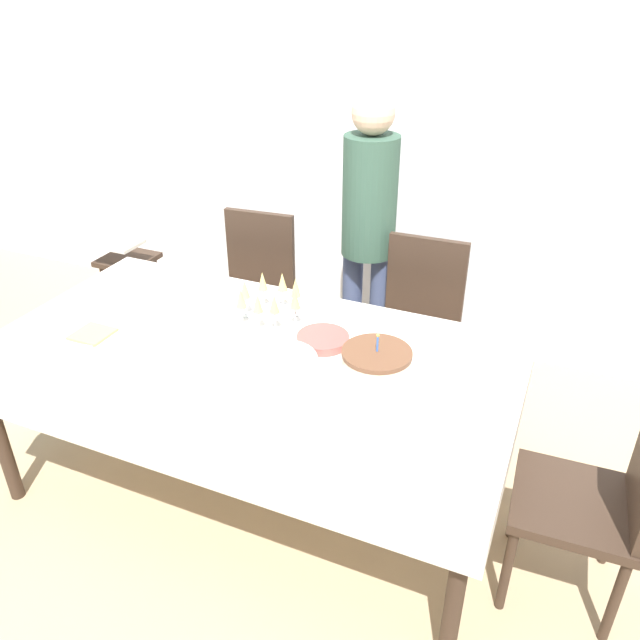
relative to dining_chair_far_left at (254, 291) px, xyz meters
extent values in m
plane|color=tan|center=(0.48, -0.88, -0.51)|extent=(12.00, 12.00, 0.00)
cube|color=silver|center=(0.48, 0.77, 0.84)|extent=(8.00, 0.05, 2.70)
cube|color=silver|center=(0.48, -0.88, 0.22)|extent=(2.08, 1.08, 0.03)
cube|color=silver|center=(0.48, -0.88, 0.13)|extent=(2.11, 1.11, 0.21)
cylinder|color=#38281E|center=(1.46, -1.36, -0.15)|extent=(0.06, 0.06, 0.72)
cylinder|color=#38281E|center=(-0.51, -0.39, -0.15)|extent=(0.06, 0.06, 0.72)
cylinder|color=#38281E|center=(1.46, -0.39, -0.15)|extent=(0.06, 0.06, 0.72)
cube|color=#38281E|center=(0.01, -0.08, -0.09)|extent=(0.45, 0.45, 0.04)
cube|color=#38281E|center=(-0.01, 0.11, 0.18)|extent=(0.40, 0.07, 0.50)
cylinder|color=#38281E|center=(0.20, -0.25, -0.31)|extent=(0.04, 0.04, 0.40)
cylinder|color=#38281E|center=(-0.16, -0.28, -0.31)|extent=(0.04, 0.04, 0.40)
cylinder|color=#38281E|center=(0.17, 0.11, -0.31)|extent=(0.04, 0.04, 0.40)
cylinder|color=#38281E|center=(-0.19, 0.08, -0.31)|extent=(0.04, 0.04, 0.40)
cube|color=#38281E|center=(0.94, -0.08, -0.09)|extent=(0.43, 0.43, 0.04)
cube|color=#38281E|center=(0.94, 0.11, 0.18)|extent=(0.40, 0.05, 0.50)
cylinder|color=#38281E|center=(1.13, -0.26, -0.31)|extent=(0.04, 0.04, 0.40)
cylinder|color=#38281E|center=(0.77, -0.27, -0.31)|extent=(0.04, 0.04, 0.40)
cylinder|color=#38281E|center=(1.12, 0.10, -0.31)|extent=(0.04, 0.04, 0.40)
cylinder|color=#38281E|center=(0.76, 0.09, -0.31)|extent=(0.04, 0.04, 0.40)
cube|color=#38281E|center=(1.77, -0.88, -0.09)|extent=(0.44, 0.44, 0.04)
cylinder|color=#38281E|center=(1.59, -1.06, -0.31)|extent=(0.04, 0.04, 0.40)
cylinder|color=#38281E|center=(1.58, -0.70, -0.31)|extent=(0.04, 0.04, 0.40)
cylinder|color=#38281E|center=(1.95, -1.05, -0.31)|extent=(0.04, 0.04, 0.40)
cylinder|color=#38281E|center=(1.94, -0.69, -0.31)|extent=(0.04, 0.04, 0.40)
cylinder|color=beige|center=(1.00, -0.84, 0.28)|extent=(0.26, 0.26, 0.09)
cylinder|color=brown|center=(1.00, -0.84, 0.33)|extent=(0.26, 0.26, 0.02)
cylinder|color=#3F72D8|center=(1.00, -0.84, 0.37)|extent=(0.01, 0.01, 0.06)
sphere|color=#F9CC4C|center=(1.00, -0.84, 0.41)|extent=(0.01, 0.01, 0.01)
cylinder|color=silver|center=(0.45, -0.63, 0.24)|extent=(0.34, 0.34, 0.01)
cylinder|color=silver|center=(0.56, -0.64, 0.25)|extent=(0.05, 0.05, 0.00)
cylinder|color=silver|center=(0.56, -0.64, 0.29)|extent=(0.01, 0.01, 0.08)
cone|color=#E0CC72|center=(0.56, -0.64, 0.37)|extent=(0.04, 0.04, 0.08)
cylinder|color=silver|center=(0.52, -0.54, 0.25)|extent=(0.05, 0.05, 0.00)
cylinder|color=silver|center=(0.52, -0.54, 0.29)|extent=(0.01, 0.01, 0.08)
cone|color=#E0CC72|center=(0.52, -0.54, 0.37)|extent=(0.04, 0.04, 0.08)
cylinder|color=silver|center=(0.44, -0.52, 0.25)|extent=(0.05, 0.05, 0.00)
cylinder|color=silver|center=(0.44, -0.52, 0.29)|extent=(0.01, 0.01, 0.08)
cone|color=#E0CC72|center=(0.44, -0.52, 0.37)|extent=(0.04, 0.04, 0.08)
cylinder|color=silver|center=(0.36, -0.55, 0.25)|extent=(0.05, 0.05, 0.00)
cylinder|color=silver|center=(0.36, -0.55, 0.29)|extent=(0.01, 0.01, 0.08)
cone|color=#E0CC72|center=(0.36, -0.55, 0.37)|extent=(0.04, 0.04, 0.08)
cylinder|color=silver|center=(0.33, -0.64, 0.25)|extent=(0.05, 0.05, 0.00)
cylinder|color=silver|center=(0.33, -0.64, 0.29)|extent=(0.01, 0.01, 0.08)
cone|color=#E0CC72|center=(0.33, -0.64, 0.37)|extent=(0.04, 0.04, 0.08)
cylinder|color=silver|center=(0.35, -0.73, 0.25)|extent=(0.05, 0.05, 0.00)
cylinder|color=silver|center=(0.35, -0.73, 0.29)|extent=(0.01, 0.01, 0.08)
cone|color=#E0CC72|center=(0.35, -0.73, 0.37)|extent=(0.04, 0.04, 0.08)
cylinder|color=silver|center=(0.44, -0.74, 0.25)|extent=(0.05, 0.05, 0.00)
cylinder|color=silver|center=(0.44, -0.74, 0.29)|extent=(0.01, 0.01, 0.08)
cone|color=#E0CC72|center=(0.44, -0.74, 0.37)|extent=(0.04, 0.04, 0.08)
cylinder|color=silver|center=(0.51, -0.71, 0.25)|extent=(0.05, 0.05, 0.00)
cylinder|color=silver|center=(0.51, -0.71, 0.29)|extent=(0.01, 0.01, 0.08)
cone|color=#E0CC72|center=(0.51, -0.71, 0.37)|extent=(0.04, 0.04, 0.08)
cylinder|color=silver|center=(0.66, -0.97, 0.24)|extent=(0.28, 0.28, 0.01)
cylinder|color=silver|center=(0.66, -0.97, 0.25)|extent=(0.28, 0.28, 0.01)
cylinder|color=silver|center=(0.66, -0.97, 0.25)|extent=(0.28, 0.28, 0.01)
cylinder|color=silver|center=(0.66, -0.97, 0.26)|extent=(0.28, 0.28, 0.01)
cylinder|color=silver|center=(0.66, -0.97, 0.27)|extent=(0.28, 0.28, 0.01)
cylinder|color=silver|center=(0.66, -0.97, 0.28)|extent=(0.28, 0.28, 0.01)
cylinder|color=silver|center=(0.66, -0.97, 0.28)|extent=(0.28, 0.28, 0.01)
cylinder|color=silver|center=(0.66, -0.97, 0.29)|extent=(0.28, 0.28, 0.01)
cylinder|color=silver|center=(0.66, -0.97, 0.30)|extent=(0.28, 0.28, 0.01)
cylinder|color=#CC4C47|center=(0.72, -0.72, 0.24)|extent=(0.22, 0.22, 0.01)
cylinder|color=#CC4C47|center=(0.72, -0.72, 0.25)|extent=(0.22, 0.22, 0.01)
cylinder|color=#CC4C47|center=(0.72, -0.72, 0.25)|extent=(0.22, 0.22, 0.01)
cylinder|color=#CC4C47|center=(0.72, -0.72, 0.26)|extent=(0.22, 0.22, 0.01)
cylinder|color=#CC4C47|center=(0.72, -0.72, 0.27)|extent=(0.22, 0.22, 0.01)
cube|color=silver|center=(1.09, -1.08, 0.24)|extent=(0.30, 0.07, 0.00)
cube|color=silver|center=(-0.18, -1.17, 0.25)|extent=(0.18, 0.09, 0.02)
cube|color=#E0D166|center=(-0.19, -1.04, 0.24)|extent=(0.15, 0.15, 0.01)
cylinder|color=#3F4C72|center=(0.52, 0.18, -0.13)|extent=(0.11, 0.11, 0.78)
cylinder|color=#3F4C72|center=(0.68, 0.18, -0.13)|extent=(0.11, 0.11, 0.78)
cylinder|color=#335142|center=(0.60, 0.18, 0.57)|extent=(0.28, 0.28, 0.61)
sphere|color=#D8B293|center=(0.60, 0.18, 0.98)|extent=(0.21, 0.21, 0.21)
cube|color=#38281E|center=(-0.88, 0.01, 0.04)|extent=(0.30, 0.30, 0.03)
cube|color=silver|center=(-0.88, -0.09, 0.19)|extent=(0.33, 0.20, 0.02)
cylinder|color=#38281E|center=(-0.99, -0.10, -0.25)|extent=(0.03, 0.03, 0.54)
cylinder|color=#38281E|center=(-0.77, -0.10, -0.25)|extent=(0.03, 0.03, 0.54)
cylinder|color=#38281E|center=(-0.99, 0.12, -0.25)|extent=(0.03, 0.03, 0.54)
cylinder|color=#38281E|center=(-0.77, 0.12, -0.25)|extent=(0.03, 0.03, 0.54)
cube|color=#4CA5D8|center=(-0.93, -0.84, -0.39)|extent=(0.22, 0.13, 0.24)
camera|label=1|loc=(1.58, -2.72, 1.57)|focal=35.00mm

